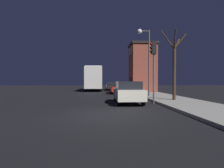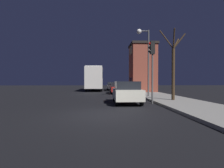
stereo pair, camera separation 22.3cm
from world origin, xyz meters
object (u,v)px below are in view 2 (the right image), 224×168
object	(u,v)px
traffic_light	(152,59)
bare_tree	(173,67)
streetlamp	(144,49)
car_far_lane	(112,86)
bus	(95,77)
car_mid_lane	(117,88)
car_near_lane	(127,92)

from	to	relation	value
traffic_light	bare_tree	size ratio (longest dim) A/B	0.82
streetlamp	car_far_lane	xyz separation A→B (m)	(-2.34, 15.71, -3.86)
traffic_light	car_far_lane	distance (m)	20.25
streetlamp	traffic_light	size ratio (longest dim) A/B	1.45
streetlamp	bus	world-z (taller)	streetlamp
car_mid_lane	car_far_lane	xyz separation A→B (m)	(-0.29, 9.83, 0.03)
bus	car_mid_lane	xyz separation A→B (m)	(3.23, -7.51, -1.54)
car_near_lane	bus	bearing A→B (deg)	100.03
streetlamp	car_far_lane	bearing A→B (deg)	98.47
traffic_light	car_far_lane	size ratio (longest dim) A/B	0.94
bus	car_far_lane	world-z (taller)	bus
streetlamp	traffic_light	xyz separation A→B (m)	(-0.48, -4.32, -1.51)
car_mid_lane	bus	bearing A→B (deg)	113.24
car_near_lane	car_far_lane	xyz separation A→B (m)	(-0.14, 19.74, -0.04)
car_mid_lane	car_far_lane	world-z (taller)	car_far_lane
bare_tree	traffic_light	bearing A→B (deg)	-152.83
bare_tree	bus	distance (m)	18.03
car_far_lane	bus	bearing A→B (deg)	-141.70
car_mid_lane	car_far_lane	bearing A→B (deg)	91.68
traffic_light	car_near_lane	world-z (taller)	traffic_light
car_far_lane	car_near_lane	bearing A→B (deg)	-89.58
streetlamp	car_mid_lane	distance (m)	7.34
bare_tree	car_mid_lane	size ratio (longest dim) A/B	1.23
bus	bare_tree	bearing A→B (deg)	-68.17
bus	car_far_lane	bearing A→B (deg)	38.30
streetlamp	traffic_light	bearing A→B (deg)	-96.30
bus	car_far_lane	distance (m)	4.04
bus	traffic_light	bearing A→B (deg)	-74.84
car_near_lane	streetlamp	bearing A→B (deg)	61.46
bare_tree	car_mid_lane	bearing A→B (deg)	110.66
bus	car_near_lane	world-z (taller)	bus
car_near_lane	car_mid_lane	xyz separation A→B (m)	(0.15, 9.91, -0.07)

